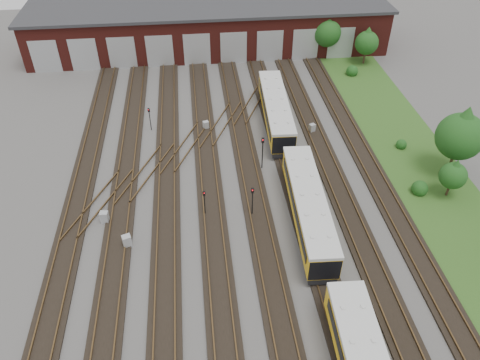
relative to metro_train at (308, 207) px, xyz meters
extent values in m
plane|color=#464441|center=(-6.00, -1.53, -1.80)|extent=(120.00, 120.00, 0.00)
cube|color=black|center=(-20.00, -1.53, -1.71)|extent=(2.40, 70.00, 0.18)
cube|color=brown|center=(-20.72, -1.53, -1.55)|extent=(0.10, 70.00, 0.15)
cube|color=brown|center=(-19.28, -1.53, -1.55)|extent=(0.10, 70.00, 0.15)
cube|color=black|center=(-16.00, -1.53, -1.71)|extent=(2.40, 70.00, 0.18)
cube|color=brown|center=(-16.72, -1.53, -1.55)|extent=(0.10, 70.00, 0.15)
cube|color=brown|center=(-15.28, -1.53, -1.55)|extent=(0.10, 70.00, 0.15)
cube|color=black|center=(-12.00, -1.53, -1.71)|extent=(2.40, 70.00, 0.18)
cube|color=brown|center=(-12.72, -1.53, -1.55)|extent=(0.10, 70.00, 0.15)
cube|color=brown|center=(-11.28, -1.53, -1.55)|extent=(0.10, 70.00, 0.15)
cube|color=black|center=(-8.00, -1.53, -1.71)|extent=(2.40, 70.00, 0.18)
cube|color=brown|center=(-8.72, -1.53, -1.55)|extent=(0.10, 70.00, 0.15)
cube|color=brown|center=(-7.28, -1.53, -1.55)|extent=(0.10, 70.00, 0.15)
cube|color=black|center=(-4.00, -1.53, -1.71)|extent=(2.40, 70.00, 0.18)
cube|color=brown|center=(-4.72, -1.53, -1.55)|extent=(0.10, 70.00, 0.15)
cube|color=brown|center=(-3.28, -1.53, -1.55)|extent=(0.10, 70.00, 0.15)
cube|color=black|center=(0.00, -1.53, -1.71)|extent=(2.40, 70.00, 0.18)
cube|color=brown|center=(-0.72, -1.53, -1.55)|extent=(0.10, 70.00, 0.15)
cube|color=brown|center=(0.72, -1.53, -1.55)|extent=(0.10, 70.00, 0.15)
cube|color=black|center=(4.00, -1.53, -1.71)|extent=(2.40, 70.00, 0.18)
cube|color=brown|center=(3.28, -1.53, -1.55)|extent=(0.10, 70.00, 0.15)
cube|color=brown|center=(4.72, -1.53, -1.55)|extent=(0.10, 70.00, 0.15)
cube|color=black|center=(8.00, -1.53, -1.71)|extent=(2.40, 70.00, 0.18)
cube|color=brown|center=(7.28, -1.53, -1.55)|extent=(0.10, 70.00, 0.15)
cube|color=brown|center=(8.72, -1.53, -1.55)|extent=(0.10, 70.00, 0.15)
cube|color=brown|center=(-14.00, 8.47, -1.55)|extent=(5.40, 9.62, 0.15)
cube|color=brown|center=(-10.00, 12.47, -1.55)|extent=(5.40, 9.62, 0.15)
cube|color=brown|center=(-6.00, 16.47, -1.55)|extent=(5.40, 9.62, 0.15)
cube|color=brown|center=(-18.00, 4.47, -1.55)|extent=(5.40, 9.62, 0.15)
cube|color=brown|center=(-2.00, 20.47, -1.55)|extent=(5.40, 9.62, 0.15)
cube|color=#581B16|center=(-6.00, 38.47, 1.20)|extent=(50.00, 12.00, 6.00)
cube|color=#2E2E30|center=(-6.00, 38.47, 4.35)|extent=(51.00, 12.50, 0.40)
cube|color=#A3A6A8|center=(-28.00, 32.45, 0.40)|extent=(3.60, 0.12, 4.40)
cube|color=#A3A6A8|center=(-23.00, 32.45, 0.40)|extent=(3.60, 0.12, 4.40)
cube|color=#A3A6A8|center=(-18.00, 32.45, 0.40)|extent=(3.60, 0.12, 4.40)
cube|color=#A3A6A8|center=(-13.00, 32.45, 0.40)|extent=(3.60, 0.12, 4.40)
cube|color=#A3A6A8|center=(-8.00, 32.45, 0.40)|extent=(3.60, 0.12, 4.40)
cube|color=#A3A6A8|center=(-3.00, 32.45, 0.40)|extent=(3.60, 0.12, 4.40)
cube|color=#A3A6A8|center=(2.00, 32.45, 0.40)|extent=(3.60, 0.12, 4.40)
cube|color=#A3A6A8|center=(7.00, 32.45, 0.40)|extent=(3.60, 0.12, 4.40)
cube|color=#A3A6A8|center=(12.00, 32.45, 0.40)|extent=(3.60, 0.12, 4.40)
cube|color=#27511B|center=(13.00, 8.47, -1.78)|extent=(8.00, 55.00, 0.05)
cube|color=black|center=(0.00, 0.00, -1.20)|extent=(2.85, 14.02, 0.56)
cube|color=#E2AE0C|center=(0.00, 0.00, 0.10)|extent=(3.13, 14.03, 2.04)
cube|color=silver|center=(0.00, 0.00, 1.26)|extent=(3.22, 14.04, 0.28)
cube|color=black|center=(-1.22, 0.06, 0.34)|extent=(0.69, 12.24, 0.79)
cube|color=black|center=(1.22, -0.06, 0.34)|extent=(0.69, 12.24, 0.79)
cube|color=black|center=(0.00, 16.00, -1.20)|extent=(2.85, 14.02, 0.56)
cube|color=#E2AE0C|center=(0.00, 16.00, 0.10)|extent=(3.13, 14.03, 2.04)
cube|color=silver|center=(0.00, 16.00, 1.26)|extent=(3.22, 14.04, 0.28)
cube|color=black|center=(-1.22, 16.06, 0.34)|extent=(0.69, 12.24, 0.79)
cube|color=black|center=(1.22, 15.94, 0.34)|extent=(0.69, 12.24, 0.79)
cylinder|color=black|center=(-13.81, 16.39, -0.65)|extent=(0.09, 0.09, 2.31)
cube|color=black|center=(-13.81, 16.39, 0.72)|extent=(0.25, 0.20, 0.43)
sphere|color=red|center=(-13.81, 16.31, 0.80)|extent=(0.10, 0.10, 0.10)
cylinder|color=black|center=(-8.61, 2.00, -0.69)|extent=(0.09, 0.09, 2.23)
cube|color=black|center=(-8.61, 2.00, 0.64)|extent=(0.25, 0.19, 0.44)
sphere|color=red|center=(-8.61, 1.91, 0.73)|extent=(0.10, 0.10, 0.10)
cylinder|color=black|center=(-2.65, 8.19, -0.30)|extent=(0.11, 0.11, 3.00)
cube|color=black|center=(-2.65, 8.19, 1.46)|extent=(0.29, 0.20, 0.53)
sphere|color=red|center=(-2.65, 8.09, 1.57)|extent=(0.13, 0.13, 0.13)
cylinder|color=black|center=(-4.52, 1.51, -0.52)|extent=(0.10, 0.10, 2.57)
cube|color=black|center=(-4.52, 1.51, 1.01)|extent=(0.27, 0.20, 0.49)
sphere|color=red|center=(-4.52, 1.42, 1.10)|extent=(0.12, 0.12, 0.12)
cube|color=#9D9FA2|center=(-17.23, 2.02, -1.25)|extent=(0.73, 0.63, 1.12)
cube|color=#9D9FA2|center=(-7.78, 15.88, -1.31)|extent=(0.71, 0.64, 0.98)
cube|color=#9D9FA2|center=(-15.09, -1.07, -1.23)|extent=(0.84, 0.76, 1.15)
cube|color=#9D9FA2|center=(3.75, 13.97, -1.30)|extent=(0.76, 0.71, 1.01)
cube|color=#9D9FA2|center=(0.95, 12.07, -1.37)|extent=(0.58, 0.51, 0.87)
cylinder|color=#352618|center=(10.02, 32.89, -0.82)|extent=(0.23, 0.23, 1.96)
sphere|color=#124012|center=(10.02, 32.89, 1.80)|extent=(3.82, 3.82, 3.82)
cone|color=#124012|center=(10.02, 32.89, 3.16)|extent=(3.27, 3.27, 2.73)
cylinder|color=#352618|center=(14.91, 30.32, -0.99)|extent=(0.25, 0.25, 1.63)
sphere|color=#124012|center=(14.91, 30.32, 1.18)|extent=(3.16, 3.16, 3.16)
cone|color=#124012|center=(14.91, 30.32, 2.31)|extent=(2.71, 2.71, 2.26)
cylinder|color=#352618|center=(15.38, 5.45, -0.66)|extent=(0.27, 0.27, 2.28)
sphere|color=#124012|center=(15.38, 5.45, 2.38)|extent=(4.44, 4.44, 4.44)
cone|color=#124012|center=(15.38, 5.45, 3.97)|extent=(3.81, 3.81, 3.17)
cylinder|color=#352618|center=(13.65, 2.13, -1.18)|extent=(0.21, 0.21, 1.26)
sphere|color=#124012|center=(13.65, 2.13, 0.50)|extent=(2.44, 2.44, 2.44)
cone|color=#124012|center=(13.65, 2.13, 1.37)|extent=(2.10, 2.10, 1.75)
sphere|color=#124012|center=(11.26, 2.75, -1.05)|extent=(1.50, 1.50, 1.50)
sphere|color=#124012|center=(12.38, 10.01, -1.25)|extent=(1.11, 1.11, 1.11)
sphere|color=#124012|center=(12.26, 27.09, -1.03)|extent=(1.55, 1.55, 1.55)
camera|label=1|loc=(-8.92, -28.28, 26.38)|focal=35.00mm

